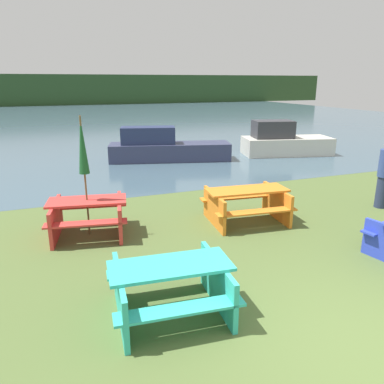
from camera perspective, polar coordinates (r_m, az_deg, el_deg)
name	(u,v)px	position (r m, az deg, el deg)	size (l,w,h in m)	color
ground_plane	(367,352)	(5.31, 25.18, -21.18)	(60.00, 60.00, 0.00)	#516633
water	(87,118)	(35.19, -15.68, 10.86)	(60.00, 50.00, 0.00)	#425B6B
far_treeline	(71,90)	(55.01, -18.01, 14.60)	(80.00, 1.60, 4.00)	#284723
picnic_table_teal	(171,284)	(5.27, -3.27, -13.87)	(1.76, 1.51, 0.75)	#33B7A8
picnic_table_orange	(246,202)	(8.62, 8.29, -1.52)	(1.95, 1.55, 0.77)	orange
picnic_table_red	(88,214)	(8.09, -15.56, -3.23)	(1.80, 1.64, 0.77)	red
umbrella_darkgreen	(82,147)	(7.74, -16.35, 6.58)	(0.21, 0.21, 2.48)	brown
boat	(165,148)	(15.30, -4.11, 6.69)	(5.00, 2.42, 1.37)	#333856
boat_second	(284,142)	(17.02, 13.78, 7.40)	(4.04, 2.36, 1.49)	beige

